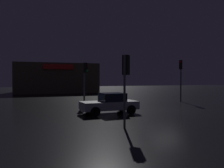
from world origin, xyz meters
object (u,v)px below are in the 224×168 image
object	(u,v)px
traffic_signal_main	(126,73)
traffic_signal_cross_left	(181,72)
traffic_signal_opposite	(85,76)
car_near	(110,103)
store_building	(56,78)

from	to	relation	value
traffic_signal_main	traffic_signal_cross_left	world-z (taller)	traffic_signal_cross_left
traffic_signal_main	traffic_signal_cross_left	distance (m)	15.16
traffic_signal_main	traffic_signal_opposite	size ratio (longest dim) A/B	0.92
car_near	traffic_signal_cross_left	bearing A→B (deg)	29.77
traffic_signal_main	car_near	world-z (taller)	traffic_signal_main
store_building	traffic_signal_main	xyz separation A→B (m)	(0.20, -33.19, 0.17)
traffic_signal_opposite	store_building	bearing A→B (deg)	91.08
traffic_signal_opposite	car_near	distance (m)	6.03
store_building	car_near	size ratio (longest dim) A/B	3.47
store_building	traffic_signal_cross_left	size ratio (longest dim) A/B	3.14
traffic_signal_cross_left	traffic_signal_main	bearing A→B (deg)	-135.85
car_near	store_building	bearing A→B (deg)	91.96
traffic_signal_cross_left	car_near	distance (m)	11.89
store_building	car_near	bearing A→B (deg)	-88.04
car_near	traffic_signal_opposite	bearing A→B (deg)	95.46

